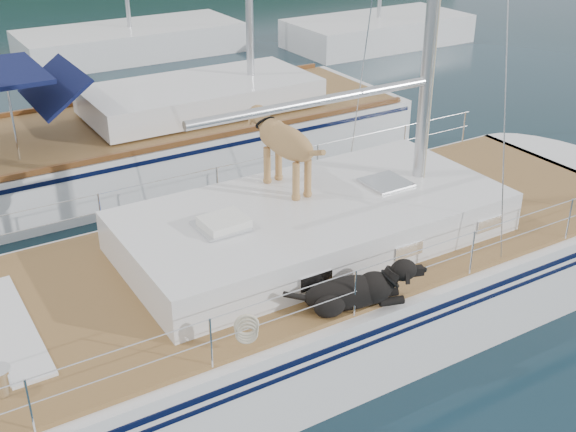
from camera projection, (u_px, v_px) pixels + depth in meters
ground at (265, 332)px, 10.07m from camera, size 120.00×120.00×0.00m
main_sailboat at (270, 289)px, 9.81m from camera, size 12.00×3.91×14.01m
neighbor_sailboat at (156, 142)px, 15.06m from camera, size 11.00×3.50×13.30m
bg_boat_center at (131, 42)px, 23.97m from camera, size 7.20×3.00×11.65m
bg_boat_east at (378, 31)px, 25.39m from camera, size 6.40×3.00×11.65m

